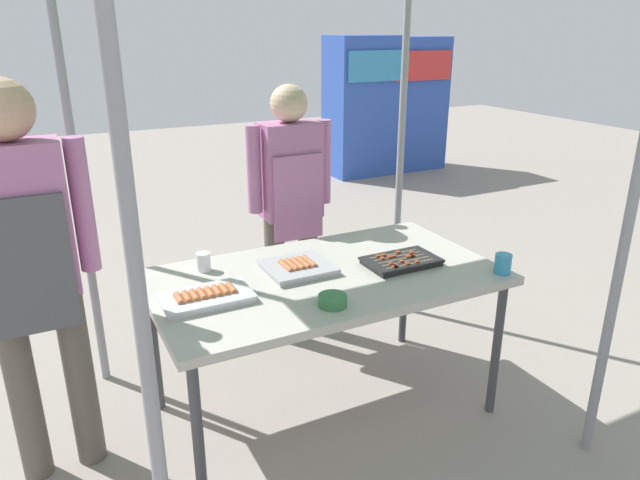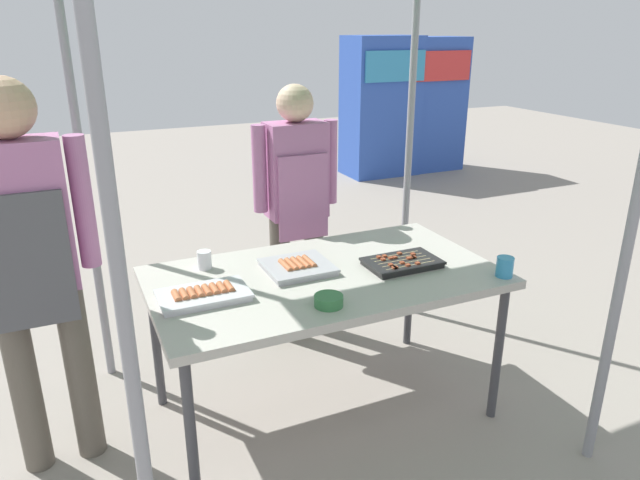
# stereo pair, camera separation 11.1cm
# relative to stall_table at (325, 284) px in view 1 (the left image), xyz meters

# --- Properties ---
(ground_plane) EXTENTS (18.00, 18.00, 0.00)m
(ground_plane) POSITION_rel_stall_table_xyz_m (0.00, 0.00, -0.70)
(ground_plane) COLOR gray
(stall_table) EXTENTS (1.60, 0.90, 0.75)m
(stall_table) POSITION_rel_stall_table_xyz_m (0.00, 0.00, 0.00)
(stall_table) COLOR #B7B2A8
(stall_table) RESTS_ON ground
(tray_grilled_sausages) EXTENTS (0.31, 0.29, 0.05)m
(tray_grilled_sausages) POSITION_rel_stall_table_xyz_m (-0.10, 0.09, 0.07)
(tray_grilled_sausages) COLOR #ADADB2
(tray_grilled_sausages) RESTS_ON stall_table
(tray_meat_skewers) EXTENTS (0.35, 0.22, 0.04)m
(tray_meat_skewers) POSITION_rel_stall_table_xyz_m (0.38, -0.07, 0.07)
(tray_meat_skewers) COLOR black
(tray_meat_skewers) RESTS_ON stall_table
(tray_pork_links) EXTENTS (0.38, 0.23, 0.05)m
(tray_pork_links) POSITION_rel_stall_table_xyz_m (-0.58, -0.03, 0.07)
(tray_pork_links) COLOR silver
(tray_pork_links) RESTS_ON stall_table
(condiment_bowl) EXTENTS (0.12, 0.12, 0.05)m
(condiment_bowl) POSITION_rel_stall_table_xyz_m (-0.12, -0.31, 0.08)
(condiment_bowl) COLOR #33723F
(condiment_bowl) RESTS_ON stall_table
(drink_cup_near_edge) EXTENTS (0.07, 0.07, 0.09)m
(drink_cup_near_edge) POSITION_rel_stall_table_xyz_m (-0.49, 0.29, 0.10)
(drink_cup_near_edge) COLOR white
(drink_cup_near_edge) RESTS_ON stall_table
(drink_cup_by_wok) EXTENTS (0.08, 0.08, 0.09)m
(drink_cup_by_wok) POSITION_rel_stall_table_xyz_m (0.74, -0.37, 0.10)
(drink_cup_by_wok) COLOR #338CBF
(drink_cup_by_wok) RESTS_ON stall_table
(vendor_woman) EXTENTS (0.52, 0.22, 1.53)m
(vendor_woman) POSITION_rel_stall_table_xyz_m (0.19, 0.80, 0.21)
(vendor_woman) COLOR #595147
(vendor_woman) RESTS_ON ground
(customer_nearby) EXTENTS (0.52, 0.23, 1.67)m
(customer_nearby) POSITION_rel_stall_table_xyz_m (-1.21, 0.16, 0.30)
(customer_nearby) COLOR #595147
(customer_nearby) RESTS_ON ground
(neighbor_stall_left) EXTENTS (0.90, 0.63, 1.72)m
(neighbor_stall_left) POSITION_rel_stall_table_xyz_m (2.76, 4.27, 0.17)
(neighbor_stall_left) COLOR #2D51B2
(neighbor_stall_left) RESTS_ON ground
(neighbor_stall_right) EXTENTS (0.94, 0.56, 1.70)m
(neighbor_stall_right) POSITION_rel_stall_table_xyz_m (3.44, 4.25, 0.16)
(neighbor_stall_right) COLOR #2D51B2
(neighbor_stall_right) RESTS_ON ground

